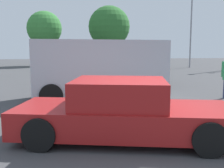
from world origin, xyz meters
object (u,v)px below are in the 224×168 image
at_px(dog, 169,105).
at_px(light_post_mid, 191,17).
at_px(sedan_foreground, 123,112).
at_px(van_white, 98,67).
at_px(suv_dark, 119,63).

xyz_separation_m(dog, light_post_mid, (7.98, 17.26, 4.43)).
bearing_deg(sedan_foreground, van_white, 104.38).
bearing_deg(light_post_mid, van_white, -123.83).
bearing_deg(sedan_foreground, dog, 62.14).
bearing_deg(suv_dark, van_white, -122.26).
bearing_deg(sedan_foreground, suv_dark, 94.00).
bearing_deg(dog, van_white, -99.08).
height_order(van_white, suv_dark, van_white).
xyz_separation_m(suv_dark, light_post_mid, (8.42, 10.74, 3.59)).
relative_size(suv_dark, light_post_mid, 0.69).
height_order(van_white, light_post_mid, light_post_mid).
relative_size(van_white, suv_dark, 1.05).
bearing_deg(van_white, dog, 115.91).
xyz_separation_m(sedan_foreground, suv_dark, (1.25, 8.52, 0.52)).
relative_size(van_white, light_post_mid, 0.73).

